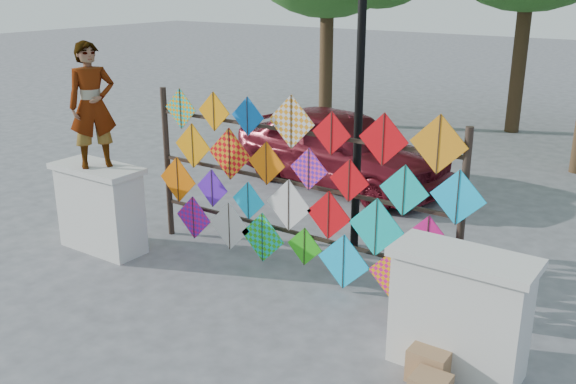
% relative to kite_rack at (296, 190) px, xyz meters
% --- Properties ---
extents(ground, '(80.00, 80.00, 0.00)m').
position_rel_kite_rack_xyz_m(ground, '(-0.10, -0.73, -1.20)').
color(ground, gray).
rests_on(ground, ground).
extents(parapet_left, '(1.40, 0.65, 1.28)m').
position_rel_kite_rack_xyz_m(parapet_left, '(-2.80, -0.93, -0.55)').
color(parapet_left, silver).
rests_on(parapet_left, ground).
extents(parapet_right, '(1.40, 0.65, 1.28)m').
position_rel_kite_rack_xyz_m(parapet_right, '(2.60, -0.93, -0.55)').
color(parapet_right, silver).
rests_on(parapet_right, ground).
extents(kite_rack, '(4.94, 0.24, 2.43)m').
position_rel_kite_rack_xyz_m(kite_rack, '(0.00, 0.00, 0.00)').
color(kite_rack, black).
rests_on(kite_rack, ground).
extents(vendor_woman, '(0.69, 0.76, 1.74)m').
position_rel_kite_rack_xyz_m(vendor_woman, '(-2.76, -0.93, 0.95)').
color(vendor_woman, '#99999E').
rests_on(vendor_woman, parapet_left).
extents(sedan, '(4.62, 2.41, 1.50)m').
position_rel_kite_rack_xyz_m(sedan, '(-1.51, 3.75, -0.45)').
color(sedan, maroon).
rests_on(sedan, ground).
extents(lamppost, '(0.28, 0.28, 4.46)m').
position_rel_kite_rack_xyz_m(lamppost, '(0.20, 1.27, 1.49)').
color(lamppost, black).
rests_on(lamppost, ground).
extents(cardboard_box_near, '(0.39, 0.35, 0.35)m').
position_rel_kite_rack_xyz_m(cardboard_box_near, '(2.46, -1.26, -1.02)').
color(cardboard_box_near, '#976C49').
rests_on(cardboard_box_near, ground).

